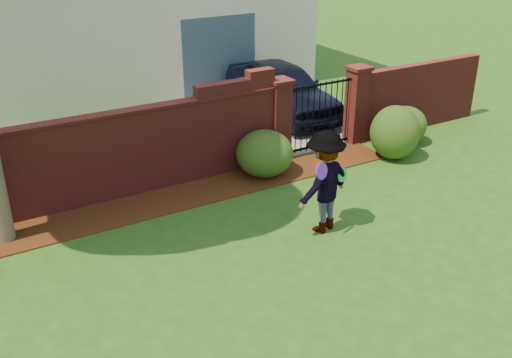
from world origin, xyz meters
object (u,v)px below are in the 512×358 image
frisbee_purple (322,171)px  frisbee_green (342,175)px  car (287,91)px  man (326,183)px

frisbee_purple → frisbee_green: size_ratio=1.09×
frisbee_purple → car: bearing=61.5°
car → frisbee_green: 6.00m
car → man: (-2.82, -5.50, 0.20)m
man → frisbee_purple: (-0.31, -0.27, 0.39)m
frisbee_green → man: bearing=-176.2°
man → frisbee_green: 0.38m
car → frisbee_purple: (-3.13, -5.77, 0.59)m
car → frisbee_purple: size_ratio=14.99×
car → man: 6.19m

